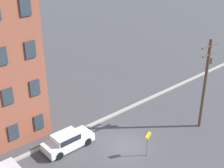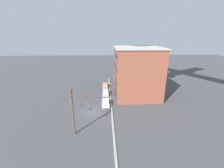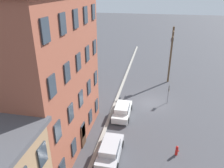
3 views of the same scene
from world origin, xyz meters
TOP-DOWN VIEW (x-y plane):
  - ground_plane at (0.00, 0.00)m, footprint 200.00×200.00m
  - kerb_strip at (0.00, 4.50)m, footprint 56.00×0.36m
  - apartment_midblock at (-9.67, 11.93)m, footprint 12.42×12.38m
  - car_silver at (-10.75, 3.14)m, footprint 4.40×1.92m
  - car_white at (-3.85, 3.15)m, footprint 4.40×1.92m
  - caution_sign at (0.39, -2.14)m, footprint 0.93×0.08m
  - utility_pole at (7.54, -2.39)m, footprint 2.40×0.44m
  - fire_hydrant at (-9.30, -2.68)m, footprint 0.24×0.34m

SIDE VIEW (x-z plane):
  - ground_plane at x=0.00m, z-range 0.00..0.00m
  - kerb_strip at x=0.00m, z-range 0.00..0.16m
  - fire_hydrant at x=-9.30m, z-range 0.00..0.96m
  - car_silver at x=-10.75m, z-range 0.03..1.46m
  - car_white at x=-3.85m, z-range 0.03..1.46m
  - caution_sign at x=0.39m, z-range 0.42..2.94m
  - utility_pole at x=7.54m, z-range 0.54..9.18m
  - apartment_midblock at x=-9.67m, z-range 0.01..13.72m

